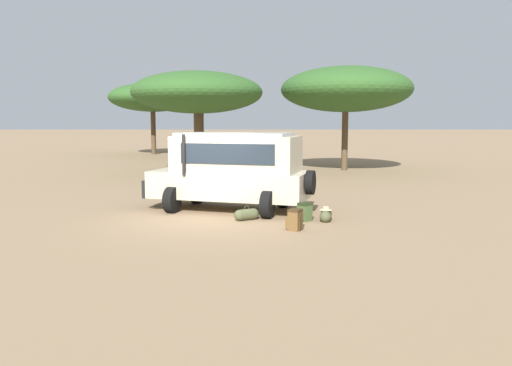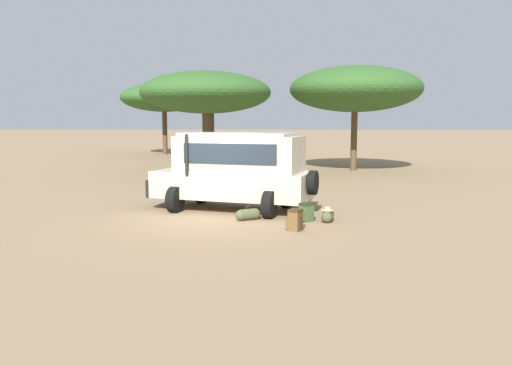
# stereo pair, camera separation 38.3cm
# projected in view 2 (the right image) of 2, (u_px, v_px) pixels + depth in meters

# --- Properties ---
(ground_plane) EXTENTS (320.00, 320.00, 0.00)m
(ground_plane) POSITION_uv_depth(u_px,v_px,m) (213.00, 217.00, 14.58)
(ground_plane) COLOR #8C7051
(safari_vehicle) EXTENTS (5.46, 3.58, 2.44)m
(safari_vehicle) POSITION_uv_depth(u_px,v_px,m) (235.00, 169.00, 15.65)
(safari_vehicle) COLOR beige
(safari_vehicle) RESTS_ON ground_plane
(backpack_beside_front_wheel) EXTENTS (0.47, 0.46, 0.51)m
(backpack_beside_front_wheel) POSITION_uv_depth(u_px,v_px,m) (306.00, 212.00, 14.02)
(backpack_beside_front_wheel) COLOR #42562D
(backpack_beside_front_wheel) RESTS_ON ground_plane
(backpack_cluster_center) EXTENTS (0.47, 0.44, 0.55)m
(backpack_cluster_center) POSITION_uv_depth(u_px,v_px,m) (295.00, 220.00, 12.81)
(backpack_cluster_center) COLOR brown
(backpack_cluster_center) RESTS_ON ground_plane
(duffel_bag_low_black_case) EXTENTS (0.41, 0.79, 0.42)m
(duffel_bag_low_black_case) POSITION_uv_depth(u_px,v_px,m) (328.00, 215.00, 14.02)
(duffel_bag_low_black_case) COLOR #4C5133
(duffel_bag_low_black_case) RESTS_ON ground_plane
(duffel_bag_soft_canvas) EXTENTS (0.71, 0.54, 0.42)m
(duffel_bag_soft_canvas) POSITION_uv_depth(u_px,v_px,m) (248.00, 214.00, 14.20)
(duffel_bag_soft_canvas) COLOR #4C5133
(duffel_bag_soft_canvas) RESTS_ON ground_plane
(acacia_tree_far_left) EXTENTS (7.33, 7.60, 6.01)m
(acacia_tree_far_left) POSITION_uv_depth(u_px,v_px,m) (164.00, 98.00, 42.50)
(acacia_tree_far_left) COLOR brown
(acacia_tree_far_left) RESTS_ON ground_plane
(acacia_tree_left_mid) EXTENTS (7.62, 7.82, 5.55)m
(acacia_tree_left_mid) POSITION_uv_depth(u_px,v_px,m) (211.00, 97.00, 37.43)
(acacia_tree_left_mid) COLOR brown
(acacia_tree_left_mid) RESTS_ON ground_plane
(acacia_tree_centre_back) EXTENTS (7.00, 7.44, 5.44)m
(acacia_tree_centre_back) POSITION_uv_depth(u_px,v_px,m) (206.00, 93.00, 26.75)
(acacia_tree_centre_back) COLOR brown
(acacia_tree_centre_back) RESTS_ON ground_plane
(acacia_tree_right_mid) EXTENTS (7.35, 8.06, 5.86)m
(acacia_tree_right_mid) POSITION_uv_depth(u_px,v_px,m) (355.00, 89.00, 28.00)
(acacia_tree_right_mid) COLOR brown
(acacia_tree_right_mid) RESTS_ON ground_plane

